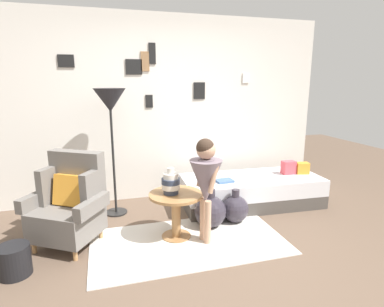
% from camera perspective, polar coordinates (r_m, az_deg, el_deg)
% --- Properties ---
extents(ground_plane, '(12.00, 12.00, 0.00)m').
position_cam_1_polar(ground_plane, '(3.18, 2.27, -19.15)').
color(ground_plane, brown).
extents(gallery_wall, '(4.80, 0.12, 2.60)m').
position_cam_1_polar(gallery_wall, '(4.60, -5.32, 8.09)').
color(gallery_wall, silver).
rests_on(gallery_wall, ground).
extents(rug, '(2.05, 1.11, 0.01)m').
position_cam_1_polar(rug, '(3.51, -0.62, -15.71)').
color(rug, silver).
rests_on(rug, ground).
extents(armchair, '(0.90, 0.84, 0.97)m').
position_cam_1_polar(armchair, '(3.56, -21.24, -8.51)').
color(armchair, tan).
rests_on(armchair, ground).
extents(daybed, '(1.94, 0.89, 0.40)m').
position_cam_1_polar(daybed, '(4.49, 10.66, -6.65)').
color(daybed, '#4C4742').
rests_on(daybed, ground).
extents(pillow_head, '(0.20, 0.15, 0.16)m').
position_cam_1_polar(pillow_head, '(4.76, 19.36, -2.51)').
color(pillow_head, orange).
rests_on(pillow_head, daybed).
extents(pillow_mid, '(0.19, 0.12, 0.19)m').
position_cam_1_polar(pillow_mid, '(4.67, 17.11, -2.44)').
color(pillow_mid, '#D64C56').
rests_on(pillow_mid, daybed).
extents(side_table, '(0.58, 0.58, 0.51)m').
position_cam_1_polar(side_table, '(3.46, -2.92, -9.45)').
color(side_table, '#9E7042').
rests_on(side_table, ground).
extents(vase_striped, '(0.20, 0.20, 0.29)m').
position_cam_1_polar(vase_striped, '(3.37, -3.86, -5.36)').
color(vase_striped, '#2D384C').
rests_on(vase_striped, side_table).
extents(floor_lamp, '(0.39, 0.39, 1.61)m').
position_cam_1_polar(floor_lamp, '(3.99, -14.61, 8.33)').
color(floor_lamp, black).
rests_on(floor_lamp, ground).
extents(person_child, '(0.34, 0.34, 1.13)m').
position_cam_1_polar(person_child, '(3.24, 2.51, -4.36)').
color(person_child, tan).
rests_on(person_child, ground).
extents(book_on_daybed, '(0.23, 0.18, 0.03)m').
position_cam_1_polar(book_on_daybed, '(4.16, 5.91, -4.95)').
color(book_on_daybed, '#476997').
rests_on(book_on_daybed, daybed).
extents(demijohn_near, '(0.38, 0.38, 0.46)m').
position_cam_1_polar(demijohn_near, '(3.77, 3.34, -10.40)').
color(demijohn_near, '#332D38').
rests_on(demijohn_near, ground).
extents(demijohn_far, '(0.33, 0.33, 0.42)m').
position_cam_1_polar(demijohn_far, '(3.94, 7.82, -9.87)').
color(demijohn_far, '#332D38').
rests_on(demijohn_far, ground).
extents(magazine_basket, '(0.28, 0.28, 0.28)m').
position_cam_1_polar(magazine_basket, '(3.34, -29.57, -16.54)').
color(magazine_basket, black).
rests_on(magazine_basket, ground).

